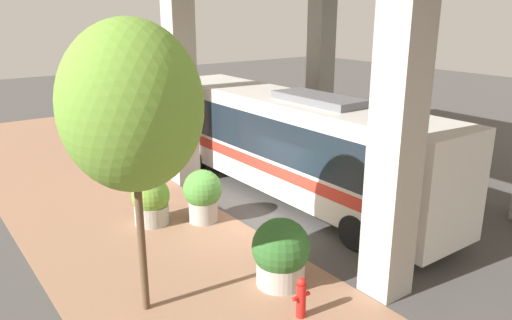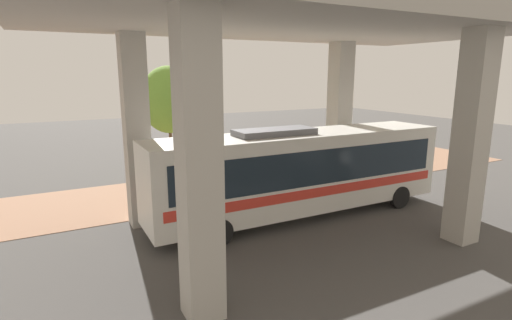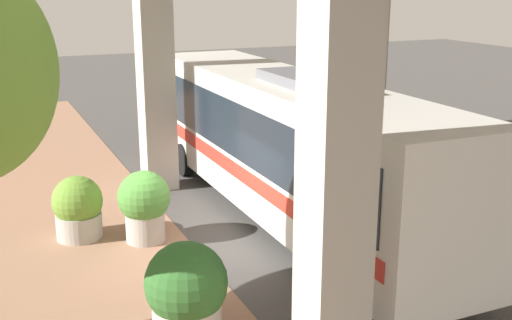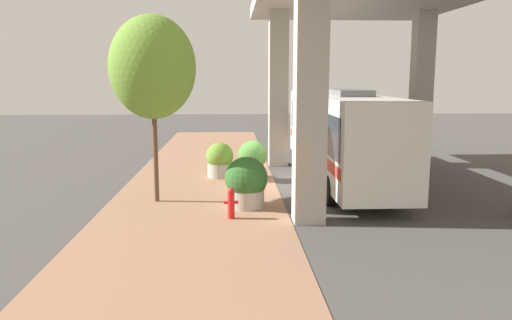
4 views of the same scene
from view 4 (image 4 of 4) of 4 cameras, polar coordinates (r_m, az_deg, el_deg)
name	(u,v)px [view 4 (image 4 of 4)]	position (r m, az deg, el deg)	size (l,w,h in m)	color
ground_plane	(277,186)	(19.75, 2.37, -3.03)	(80.00, 80.00, 0.00)	#474442
sidewalk_strip	(200,187)	(19.70, -6.37, -3.08)	(6.00, 40.00, 0.02)	#936B51
overpass	(384,6)	(20.23, 14.37, 16.70)	(9.40, 17.82, 7.98)	#ADA89E
bus	(339,131)	(21.01, 9.52, 3.28)	(2.65, 12.93, 3.80)	silver
fire_hydrant	(231,203)	(15.14, -2.86, -4.97)	(0.44, 0.21, 0.97)	red
planter_front	(246,183)	(16.35, -1.10, -2.64)	(1.41, 1.41, 1.70)	#ADA89E
planter_middle	(253,160)	(20.61, -0.38, 0.05)	(1.21, 1.21, 1.69)	#ADA89E
planter_back	(220,160)	(21.41, -4.15, -0.05)	(1.16, 1.16, 1.51)	#ADA89E
street_tree_near	(153,67)	(17.16, -11.73, 10.32)	(2.87, 2.87, 6.31)	brown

